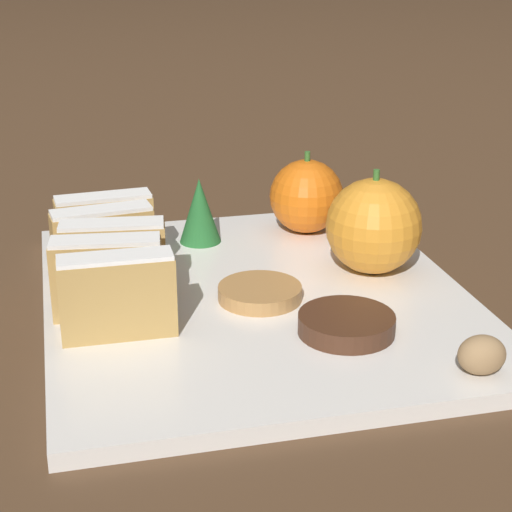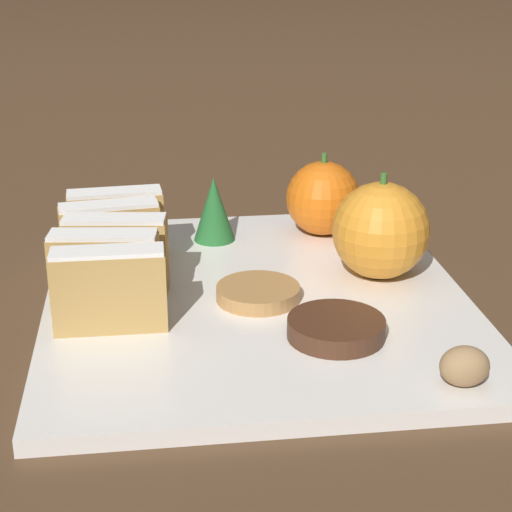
# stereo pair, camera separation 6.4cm
# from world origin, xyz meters

# --- Properties ---
(ground_plane) EXTENTS (6.00, 6.00, 0.00)m
(ground_plane) POSITION_xyz_m (0.00, 0.00, 0.00)
(ground_plane) COLOR #513823
(serving_platter) EXTENTS (0.31, 0.36, 0.01)m
(serving_platter) POSITION_xyz_m (0.00, 0.00, 0.01)
(serving_platter) COLOR white
(serving_platter) RESTS_ON ground_plane
(stollen_slice_front) EXTENTS (0.08, 0.02, 0.06)m
(stollen_slice_front) POSITION_xyz_m (-0.11, -0.05, 0.04)
(stollen_slice_front) COLOR tan
(stollen_slice_front) RESTS_ON serving_platter
(stollen_slice_second) EXTENTS (0.08, 0.03, 0.06)m
(stollen_slice_second) POSITION_xyz_m (-0.11, -0.01, 0.04)
(stollen_slice_second) COLOR tan
(stollen_slice_second) RESTS_ON serving_platter
(stollen_slice_third) EXTENTS (0.08, 0.03, 0.06)m
(stollen_slice_third) POSITION_xyz_m (-0.10, 0.02, 0.04)
(stollen_slice_third) COLOR tan
(stollen_slice_third) RESTS_ON serving_platter
(stollen_slice_fourth) EXTENTS (0.08, 0.03, 0.06)m
(stollen_slice_fourth) POSITION_xyz_m (-0.11, 0.05, 0.04)
(stollen_slice_fourth) COLOR tan
(stollen_slice_fourth) RESTS_ON serving_platter
(stollen_slice_fifth) EXTENTS (0.08, 0.03, 0.06)m
(stollen_slice_fifth) POSITION_xyz_m (-0.11, 0.09, 0.04)
(stollen_slice_fifth) COLOR tan
(stollen_slice_fifth) RESTS_ON serving_platter
(orange_near) EXTENTS (0.08, 0.08, 0.08)m
(orange_near) POSITION_xyz_m (0.10, 0.02, 0.05)
(orange_near) COLOR orange
(orange_near) RESTS_ON serving_platter
(orange_far) EXTENTS (0.07, 0.07, 0.07)m
(orange_far) POSITION_xyz_m (0.08, 0.12, 0.05)
(orange_far) COLOR orange
(orange_far) RESTS_ON serving_platter
(walnut) EXTENTS (0.03, 0.03, 0.03)m
(walnut) POSITION_xyz_m (0.11, -0.15, 0.02)
(walnut) COLOR #9E7A51
(walnut) RESTS_ON serving_platter
(chocolate_cookie) EXTENTS (0.07, 0.07, 0.01)m
(chocolate_cookie) POSITION_xyz_m (0.04, -0.08, 0.02)
(chocolate_cookie) COLOR #472819
(chocolate_cookie) RESTS_ON serving_platter
(gingerbread_cookie) EXTENTS (0.06, 0.06, 0.01)m
(gingerbread_cookie) POSITION_xyz_m (0.00, -0.01, 0.02)
(gingerbread_cookie) COLOR #B27F47
(gingerbread_cookie) RESTS_ON serving_platter
(evergreen_sprig) EXTENTS (0.04, 0.04, 0.06)m
(evergreen_sprig) POSITION_xyz_m (-0.02, 0.12, 0.04)
(evergreen_sprig) COLOR #23662D
(evergreen_sprig) RESTS_ON serving_platter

